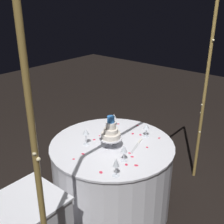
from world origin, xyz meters
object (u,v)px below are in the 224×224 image
object	(u,v)px
wine_glass_0	(124,149)
cake_knife	(137,145)
tiered_cake	(111,132)
wine_glass_1	(116,163)
main_table	(112,177)
wine_glass_4	(114,117)
wine_glass_3	(86,133)
decorative_arch	(152,89)
wine_glass_2	(146,127)

from	to	relation	value
wine_glass_0	cake_knife	size ratio (longest dim) A/B	0.54
tiered_cake	wine_glass_0	bearing A→B (deg)	66.17
tiered_cake	wine_glass_1	world-z (taller)	tiered_cake
main_table	wine_glass_4	bearing A→B (deg)	-143.05
wine_glass_3	cake_knife	world-z (taller)	wine_glass_3
decorative_arch	tiered_cake	size ratio (longest dim) A/B	7.18
decorative_arch	tiered_cake	world-z (taller)	decorative_arch
wine_glass_2	main_table	bearing A→B (deg)	-25.68
wine_glass_3	wine_glass_4	distance (m)	0.50
wine_glass_3	wine_glass_4	xyz separation A→B (m)	(-0.49, -0.06, -0.02)
decorative_arch	main_table	size ratio (longest dim) A/B	1.90
cake_knife	wine_glass_1	bearing A→B (deg)	16.94
wine_glass_3	tiered_cake	bearing A→B (deg)	116.56
wine_glass_1	wine_glass_2	distance (m)	0.75
wine_glass_3	wine_glass_2	bearing A→B (deg)	145.48
wine_glass_0	cake_knife	bearing A→B (deg)	-167.00
main_table	wine_glass_0	world-z (taller)	wine_glass_0
wine_glass_0	wine_glass_3	world-z (taller)	wine_glass_3
wine_glass_2	wine_glass_3	distance (m)	0.62
tiered_cake	wine_glass_4	xyz separation A→B (m)	(-0.38, -0.28, -0.06)
wine_glass_0	wine_glass_1	size ratio (longest dim) A/B	0.95
decorative_arch	main_table	xyz separation A→B (m)	(-0.00, -0.42, -1.05)
wine_glass_1	cake_knife	world-z (taller)	wine_glass_1
main_table	cake_knife	size ratio (longest dim) A/B	4.23
tiered_cake	wine_glass_2	bearing A→B (deg)	161.86
wine_glass_1	cake_knife	xyz separation A→B (m)	(-0.52, -0.16, -0.11)
decorative_arch	wine_glass_0	bearing A→B (deg)	-42.42
wine_glass_3	wine_glass_4	size ratio (longest dim) A/B	1.17
wine_glass_4	wine_glass_1	bearing A→B (deg)	40.70
wine_glass_1	main_table	bearing A→B (deg)	-136.38
decorative_arch	tiered_cake	xyz separation A→B (m)	(0.06, -0.39, -0.50)
main_table	tiered_cake	distance (m)	0.56
decorative_arch	wine_glass_2	size ratio (longest dim) A/B	16.32
main_table	wine_glass_4	xyz separation A→B (m)	(-0.33, -0.25, 0.50)
decorative_arch	main_table	world-z (taller)	decorative_arch
wine_glass_2	cake_knife	xyz separation A→B (m)	(0.21, 0.04, -0.10)
cake_knife	wine_glass_0	bearing A→B (deg)	13.00
tiered_cake	wine_glass_1	xyz separation A→B (m)	(0.32, 0.33, -0.04)
wine_glass_1	wine_glass_4	distance (m)	0.93
wine_glass_0	wine_glass_4	size ratio (longest dim) A/B	1.10
wine_glass_1	wine_glass_4	bearing A→B (deg)	-139.30
tiered_cake	wine_glass_1	size ratio (longest dim) A/B	1.96
main_table	wine_glass_3	world-z (taller)	wine_glass_3
wine_glass_1	cake_knife	distance (m)	0.55
main_table	tiered_cake	world-z (taller)	tiered_cake
main_table	wine_glass_1	world-z (taller)	wine_glass_1
main_table	wine_glass_2	bearing A→B (deg)	154.32
main_table	wine_glass_0	bearing A→B (deg)	59.16
wine_glass_0	wine_glass_1	distance (m)	0.23
decorative_arch	wine_glass_0	distance (m)	0.59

